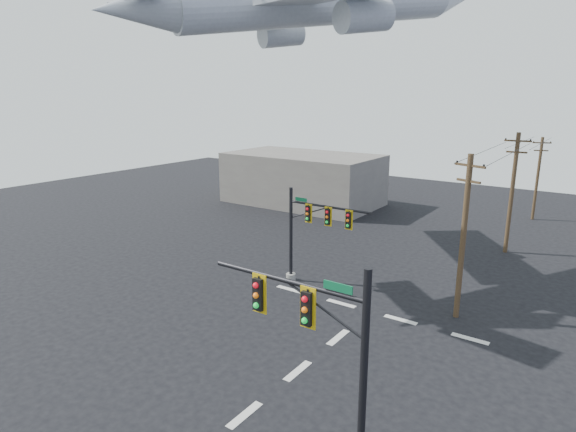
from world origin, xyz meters
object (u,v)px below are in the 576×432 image
Objects in this scene: utility_pole_a at (463,235)px; utility_pole_b at (512,191)px; airliner at (321,2)px; utility_pole_c at (538,177)px; signal_mast_far at (309,233)px; signal_mast_near at (328,362)px.

utility_pole_b reaches higher than utility_pole_a.
airliner is (-11.83, -11.15, 14.01)m from utility_pole_b.
utility_pole_b is 1.15× the size of utility_pole_c.
utility_pole_c is at bearing 112.32° from utility_pole_a.
airliner is (-11.97, 3.55, 14.13)m from utility_pole_a.
signal_mast_far is 0.23× the size of airliner.
utility_pole_c is (0.33, 42.79, 0.42)m from signal_mast_near.
airliner reaches higher than utility_pole_b.
signal_mast_far is 0.69× the size of utility_pole_a.
signal_mast_near is at bearing -94.83° from utility_pole_b.
utility_pole_c is 0.30× the size of airliner.
utility_pole_c reaches higher than signal_mast_near.
utility_pole_b reaches higher than utility_pole_c.
utility_pole_c is (0.07, 13.35, -0.69)m from utility_pole_b.
airliner is (-2.05, 4.47, 15.43)m from signal_mast_far.
utility_pole_c is (9.86, 28.97, 0.73)m from signal_mast_far.
signal_mast_near is at bearing -121.74° from airliner.
utility_pole_b is at bearing -20.74° from airliner.
utility_pole_b is 21.46m from airliner.
signal_mast_far is 18.49m from utility_pole_b.
airliner is at bearing 114.59° from signal_mast_far.
signal_mast_near is 0.80× the size of utility_pole_a.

